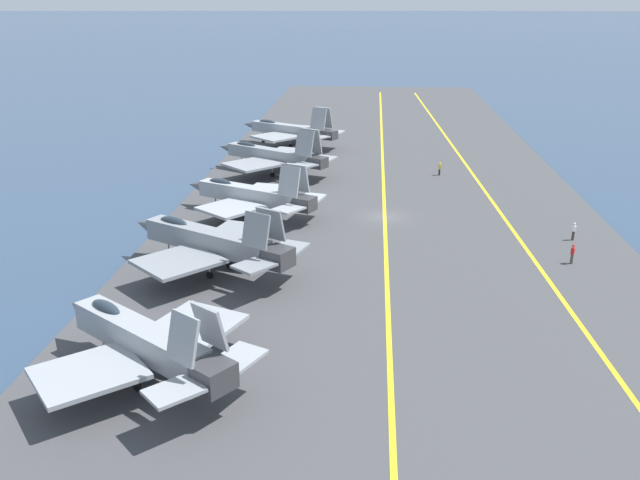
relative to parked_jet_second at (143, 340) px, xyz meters
The scene contains 12 objects.
ground_plane 35.94m from the parked_jet_second, 24.16° to the right, with size 2000.00×2000.00×0.00m, color #2D425B.
carrier_deck 35.92m from the parked_jet_second, 24.16° to the right, with size 212.63×44.88×0.40m, color #424244.
deck_stripe_foul_line 42.47m from the parked_jet_second, 39.57° to the right, with size 191.37×0.36×0.01m, color yellow.
deck_stripe_centerline 35.91m from the parked_jet_second, 24.16° to the right, with size 191.37×0.36×0.01m, color yellow.
parked_jet_second is the anchor object (origin of this frame).
parked_jet_third 16.72m from the parked_jet_second, ahead, with size 14.07×16.26×6.26m.
parked_jet_fourth 32.13m from the parked_jet_second, ahead, with size 13.06×15.65×5.98m.
parked_jet_fifth 49.25m from the parked_jet_second, ahead, with size 14.14×16.58×6.42m.
parked_jet_sixth 66.45m from the parked_jet_second, ahead, with size 13.34×16.61×6.33m.
crew_white_vest 41.99m from the parked_jet_second, 50.13° to the right, with size 0.38×0.45×1.71m.
crew_red_vest 36.97m from the parked_jet_second, 55.65° to the right, with size 0.46×0.41×1.74m.
crew_yellow_vest 55.04m from the parked_jet_second, 23.36° to the right, with size 0.39×0.27×1.68m.
Camera 1 is at (-67.26, 1.44, 22.08)m, focal length 38.00 mm.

